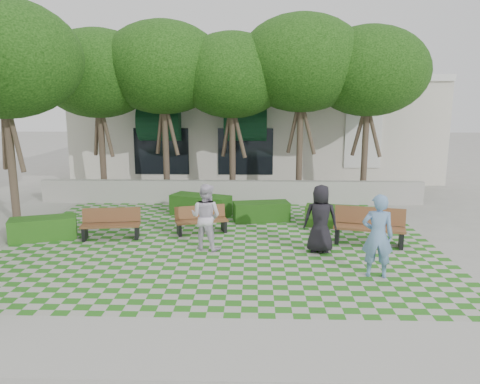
{
  "coord_description": "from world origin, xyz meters",
  "views": [
    {
      "loc": [
        0.9,
        -11.88,
        4.11
      ],
      "look_at": [
        0.5,
        1.5,
        1.4
      ],
      "focal_mm": 35.0,
      "sensor_mm": 36.0,
      "label": 1
    }
  ],
  "objects_px": {
    "bench_east": "(369,227)",
    "person_white": "(206,217)",
    "hedge_east": "(335,216)",
    "hedge_midleft": "(201,205)",
    "person_dark": "(321,219)",
    "bench_mid": "(201,220)",
    "hedge_midright": "(261,212)",
    "hedge_west": "(43,228)",
    "person_blue": "(378,236)",
    "bench_west": "(111,224)"
  },
  "relations": [
    {
      "from": "hedge_east",
      "to": "person_dark",
      "type": "distance_m",
      "value": 2.77
    },
    {
      "from": "bench_east",
      "to": "person_white",
      "type": "relative_size",
      "value": 1.13
    },
    {
      "from": "hedge_east",
      "to": "hedge_west",
      "type": "bearing_deg",
      "value": -169.33
    },
    {
      "from": "hedge_east",
      "to": "hedge_west",
      "type": "relative_size",
      "value": 1.0
    },
    {
      "from": "bench_mid",
      "to": "hedge_midright",
      "type": "height_order",
      "value": "bench_mid"
    },
    {
      "from": "hedge_east",
      "to": "hedge_midright",
      "type": "xyz_separation_m",
      "value": [
        -2.37,
        0.61,
        -0.0
      ]
    },
    {
      "from": "hedge_west",
      "to": "person_dark",
      "type": "distance_m",
      "value": 8.07
    },
    {
      "from": "bench_west",
      "to": "hedge_west",
      "type": "distance_m",
      "value": 1.99
    },
    {
      "from": "person_white",
      "to": "person_dark",
      "type": "bearing_deg",
      "value": -161.18
    },
    {
      "from": "hedge_east",
      "to": "bench_west",
      "type": "bearing_deg",
      "value": -167.33
    },
    {
      "from": "hedge_midright",
      "to": "person_dark",
      "type": "xyz_separation_m",
      "value": [
        1.54,
        -3.18,
        0.6
      ]
    },
    {
      "from": "bench_east",
      "to": "person_dark",
      "type": "height_order",
      "value": "person_dark"
    },
    {
      "from": "bench_west",
      "to": "hedge_west",
      "type": "relative_size",
      "value": 0.95
    },
    {
      "from": "hedge_east",
      "to": "person_dark",
      "type": "relative_size",
      "value": 1.01
    },
    {
      "from": "person_white",
      "to": "hedge_midleft",
      "type": "bearing_deg",
      "value": -59.86
    },
    {
      "from": "hedge_midright",
      "to": "person_dark",
      "type": "height_order",
      "value": "person_dark"
    },
    {
      "from": "hedge_midright",
      "to": "person_dark",
      "type": "bearing_deg",
      "value": -64.23
    },
    {
      "from": "hedge_midleft",
      "to": "person_white",
      "type": "xyz_separation_m",
      "value": [
        0.57,
        -3.73,
        0.55
      ]
    },
    {
      "from": "bench_east",
      "to": "hedge_midright",
      "type": "bearing_deg",
      "value": 154.89
    },
    {
      "from": "hedge_east",
      "to": "person_white",
      "type": "relative_size",
      "value": 1.02
    },
    {
      "from": "hedge_east",
      "to": "bench_mid",
      "type": "bearing_deg",
      "value": -168.29
    },
    {
      "from": "bench_east",
      "to": "person_blue",
      "type": "xyz_separation_m",
      "value": [
        -0.43,
        -2.5,
        0.49
      ]
    },
    {
      "from": "bench_west",
      "to": "hedge_east",
      "type": "bearing_deg",
      "value": 4.94
    },
    {
      "from": "person_blue",
      "to": "person_dark",
      "type": "bearing_deg",
      "value": -50.71
    },
    {
      "from": "bench_east",
      "to": "bench_mid",
      "type": "height_order",
      "value": "bench_east"
    },
    {
      "from": "bench_west",
      "to": "person_dark",
      "type": "height_order",
      "value": "person_dark"
    },
    {
      "from": "hedge_midright",
      "to": "person_white",
      "type": "bearing_deg",
      "value": -117.26
    },
    {
      "from": "bench_east",
      "to": "bench_west",
      "type": "xyz_separation_m",
      "value": [
        -7.51,
        0.31,
        -0.07
      ]
    },
    {
      "from": "hedge_east",
      "to": "hedge_midright",
      "type": "bearing_deg",
      "value": 165.6
    },
    {
      "from": "person_white",
      "to": "bench_mid",
      "type": "bearing_deg",
      "value": -57.45
    },
    {
      "from": "hedge_east",
      "to": "person_white",
      "type": "xyz_separation_m",
      "value": [
        -3.93,
        -2.43,
        0.59
      ]
    },
    {
      "from": "person_blue",
      "to": "bench_west",
      "type": "bearing_deg",
      "value": -13.25
    },
    {
      "from": "bench_east",
      "to": "hedge_east",
      "type": "xyz_separation_m",
      "value": [
        -0.66,
        1.85,
        -0.17
      ]
    },
    {
      "from": "bench_mid",
      "to": "hedge_west",
      "type": "distance_m",
      "value": 4.66
    },
    {
      "from": "hedge_west",
      "to": "hedge_east",
      "type": "bearing_deg",
      "value": 10.67
    },
    {
      "from": "bench_east",
      "to": "hedge_east",
      "type": "relative_size",
      "value": 1.11
    },
    {
      "from": "bench_west",
      "to": "person_white",
      "type": "height_order",
      "value": "person_white"
    },
    {
      "from": "hedge_midright",
      "to": "hedge_west",
      "type": "height_order",
      "value": "same"
    },
    {
      "from": "hedge_midleft",
      "to": "person_dark",
      "type": "height_order",
      "value": "person_dark"
    },
    {
      "from": "hedge_east",
      "to": "bench_east",
      "type": "bearing_deg",
      "value": -70.31
    },
    {
      "from": "bench_west",
      "to": "hedge_east",
      "type": "xyz_separation_m",
      "value": [
        6.84,
        1.54,
        -0.1
      ]
    },
    {
      "from": "bench_east",
      "to": "person_white",
      "type": "xyz_separation_m",
      "value": [
        -4.6,
        -0.58,
        0.42
      ]
    },
    {
      "from": "bench_mid",
      "to": "hedge_midright",
      "type": "relative_size",
      "value": 0.9
    },
    {
      "from": "bench_east",
      "to": "hedge_west",
      "type": "height_order",
      "value": "bench_east"
    },
    {
      "from": "person_dark",
      "to": "hedge_west",
      "type": "bearing_deg",
      "value": -0.91
    },
    {
      "from": "bench_east",
      "to": "hedge_midright",
      "type": "xyz_separation_m",
      "value": [
        -3.03,
        2.46,
        -0.17
      ]
    },
    {
      "from": "hedge_midright",
      "to": "hedge_west",
      "type": "xyz_separation_m",
      "value": [
        -6.46,
        -2.27,
        -0.0
      ]
    },
    {
      "from": "hedge_midright",
      "to": "hedge_midleft",
      "type": "distance_m",
      "value": 2.24
    },
    {
      "from": "hedge_east",
      "to": "hedge_midleft",
      "type": "distance_m",
      "value": 4.68
    },
    {
      "from": "bench_mid",
      "to": "person_blue",
      "type": "xyz_separation_m",
      "value": [
        4.47,
        -3.47,
        0.59
      ]
    }
  ]
}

